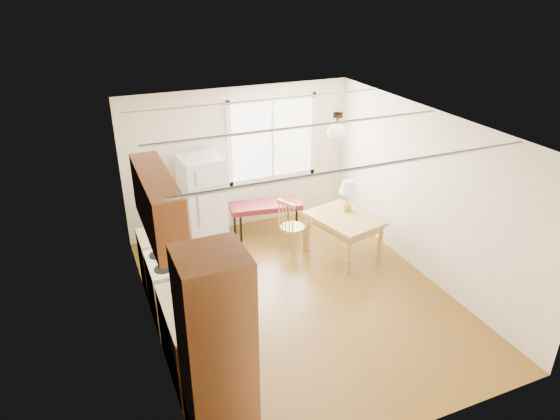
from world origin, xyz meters
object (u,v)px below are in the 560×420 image
dining_table (344,223)px  chair (289,223)px  refrigerator (203,202)px  bench (266,207)px

dining_table → chair: bearing=136.7°
refrigerator → chair: refrigerator is taller
refrigerator → bench: 1.12m
refrigerator → dining_table: bearing=-36.9°
chair → bench: bearing=73.4°
bench → chair: (0.11, -0.77, 0.02)m
refrigerator → chair: (1.19, -0.80, -0.26)m
bench → chair: size_ratio=1.41×
bench → chair: chair is taller
refrigerator → bench: refrigerator is taller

